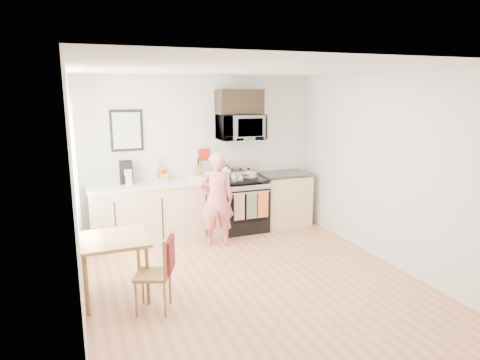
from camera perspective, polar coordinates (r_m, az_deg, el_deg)
name	(u,v)px	position (r m, az deg, el deg)	size (l,w,h in m)	color
floor	(254,282)	(5.54, 1.82, -13.48)	(4.60, 4.60, 0.00)	#A96941
back_wall	(201,155)	(7.25, -5.24, 3.39)	(4.00, 0.04, 2.60)	silver
front_wall	(382,246)	(3.21, 18.40, -8.38)	(4.00, 0.04, 2.60)	silver
left_wall	(76,197)	(4.72, -21.05, -2.07)	(0.04, 4.60, 2.60)	silver
right_wall	(389,170)	(6.16, 19.29, 1.22)	(0.04, 4.60, 2.60)	silver
ceiling	(255,70)	(5.00, 2.02, 14.50)	(4.00, 4.60, 0.04)	silver
window	(77,161)	(5.46, -20.94, 2.44)	(0.06, 1.40, 1.50)	white
cabinet_left	(159,213)	(6.97, -10.77, -4.29)	(2.10, 0.60, 0.90)	#D3AE87
countertop_left	(158,184)	(6.85, -10.92, -0.52)	(2.14, 0.64, 0.04)	silver
cabinet_right	(284,200)	(7.66, 5.85, -2.64)	(0.84, 0.60, 0.90)	#D3AE87
countertop_right	(284,174)	(7.56, 5.93, 0.81)	(0.88, 0.64, 0.04)	black
range	(243,205)	(7.33, 0.34, -3.38)	(0.76, 0.70, 1.16)	black
microwave	(240,127)	(7.19, 0.05, 7.06)	(0.76, 0.51, 0.42)	#B0B0B5
upper_cabinet	(239,102)	(7.20, -0.08, 10.42)	(0.76, 0.35, 0.40)	black
wall_art	(127,131)	(6.94, -14.88, 6.40)	(0.50, 0.04, 0.65)	black
wall_trivet	(204,155)	(7.25, -4.83, 3.40)	(0.20, 0.02, 0.20)	#AF1E0F
person	(217,199)	(6.56, -3.14, -2.56)	(0.53, 0.35, 1.46)	#BC3340
dining_table	(113,245)	(5.13, -16.58, -8.28)	(0.78, 0.78, 0.73)	brown
chair	(163,263)	(4.75, -10.17, -10.81)	(0.50, 0.48, 0.86)	brown
knife_block	(200,171)	(7.15, -5.41, 1.20)	(0.10, 0.14, 0.21)	brown
utensil_crock	(162,170)	(7.05, -10.41, 1.27)	(0.13, 0.13, 0.38)	#AF1E0F
fruit_bowl	(164,178)	(6.99, -10.10, 0.29)	(0.28, 0.28, 0.11)	silver
milk_carton	(128,177)	(6.75, -14.68, 0.35)	(0.09, 0.09, 0.24)	tan
coffee_maker	(126,173)	(6.88, -14.93, 0.90)	(0.21, 0.30, 0.35)	black
bread_bag	(197,179)	(6.81, -5.77, 0.16)	(0.27, 0.12, 0.10)	tan
cake	(250,175)	(7.16, 1.31, 0.63)	(0.28, 0.28, 0.09)	black
kettle	(226,172)	(7.23, -1.89, 1.12)	(0.17, 0.17, 0.21)	silver
pot	(237,176)	(7.01, -0.34, 0.49)	(0.22, 0.36, 0.11)	#B0B0B5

